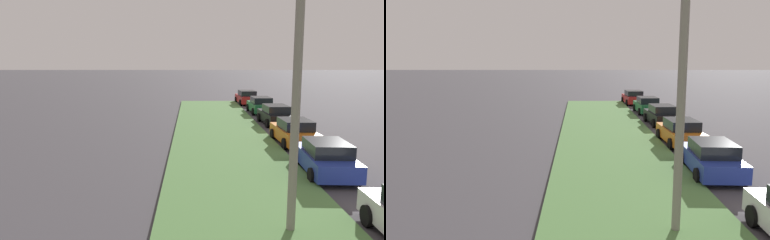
{
  "view_description": "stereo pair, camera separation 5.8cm",
  "coord_description": "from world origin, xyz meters",
  "views": [
    {
      "loc": [
        -2.37,
        9.29,
        4.95
      ],
      "look_at": [
        17.47,
        9.28,
        1.67
      ],
      "focal_mm": 35.5,
      "sensor_mm": 36.0,
      "label": 1
    },
    {
      "loc": [
        -2.37,
        9.23,
        4.95
      ],
      "look_at": [
        17.47,
        9.28,
        1.67
      ],
      "focal_mm": 35.5,
      "sensor_mm": 36.0,
      "label": 2
    }
  ],
  "objects": [
    {
      "name": "grass_median",
      "position": [
        10.0,
        7.42,
        0.06
      ],
      "size": [
        60.0,
        6.0,
        0.12
      ],
      "primitive_type": "cube",
      "color": "#517F42",
      "rests_on": "ground"
    },
    {
      "name": "parked_car_blue",
      "position": [
        13.32,
        3.58,
        0.72
      ],
      "size": [
        4.38,
        2.17,
        1.47
      ],
      "rotation": [
        0.0,
        0.0,
        -0.05
      ],
      "color": "#23389E",
      "rests_on": "ground"
    },
    {
      "name": "parked_car_orange",
      "position": [
        18.99,
        3.39,
        0.72
      ],
      "size": [
        4.35,
        2.12,
        1.47
      ],
      "rotation": [
        0.0,
        0.0,
        0.03
      ],
      "color": "orange",
      "rests_on": "ground"
    },
    {
      "name": "parked_car_black",
      "position": [
        25.54,
        3.06,
        0.72
      ],
      "size": [
        4.38,
        2.18,
        1.47
      ],
      "rotation": [
        0.0,
        0.0,
        0.05
      ],
      "color": "black",
      "rests_on": "ground"
    },
    {
      "name": "parked_car_green",
      "position": [
        31.35,
        3.11,
        0.72
      ],
      "size": [
        4.34,
        2.1,
        1.47
      ],
      "rotation": [
        0.0,
        0.0,
        0.03
      ],
      "color": "#1E6B38",
      "rests_on": "ground"
    },
    {
      "name": "parked_car_red",
      "position": [
        38.04,
        3.4,
        0.72
      ],
      "size": [
        4.39,
        2.2,
        1.47
      ],
      "rotation": [
        0.0,
        0.0,
        0.06
      ],
      "color": "red",
      "rests_on": "ground"
    },
    {
      "name": "streetlight",
      "position": [
        7.85,
        6.13,
        4.39
      ],
      "size": [
        0.81,
        2.86,
        7.5
      ],
      "color": "gray",
      "rests_on": "ground"
    }
  ]
}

